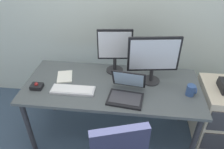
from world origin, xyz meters
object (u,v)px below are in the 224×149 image
at_px(monitor_main, 154,57).
at_px(paper_notepad, 65,77).
at_px(laptop, 126,92).
at_px(coffee_mug, 191,90).
at_px(file_cabinet, 218,114).
at_px(trackball_mouse, 37,86).
at_px(monitor_side, 115,48).
at_px(keyboard, 73,90).

bearing_deg(monitor_main, paper_notepad, -178.03).
height_order(monitor_main, laptop, monitor_main).
height_order(laptop, coffee_mug, laptop).
bearing_deg(laptop, file_cabinet, 14.57).
distance_m(laptop, trackball_mouse, 0.86).
distance_m(laptop, paper_notepad, 0.69).
relative_size(coffee_mug, paper_notepad, 0.51).
distance_m(monitor_side, trackball_mouse, 0.84).
bearing_deg(keyboard, paper_notepad, 124.15).
xyz_separation_m(file_cabinet, laptop, (-0.97, -0.25, 0.42)).
xyz_separation_m(keyboard, coffee_mug, (1.09, 0.07, 0.04)).
height_order(keyboard, laptop, laptop).
distance_m(monitor_main, coffee_mug, 0.45).
bearing_deg(keyboard, trackball_mouse, 179.39).
bearing_deg(laptop, trackball_mouse, 178.64).
height_order(monitor_side, keyboard, monitor_side).
bearing_deg(monitor_side, paper_notepad, -160.20).
bearing_deg(file_cabinet, keyboard, -170.91).
xyz_separation_m(file_cabinet, coffee_mug, (-0.39, -0.17, 0.42)).
xyz_separation_m(monitor_main, paper_notepad, (-0.88, -0.03, -0.27)).
height_order(keyboard, trackball_mouse, trackball_mouse).
bearing_deg(keyboard, monitor_side, 48.03).
xyz_separation_m(monitor_main, keyboard, (-0.73, -0.24, -0.26)).
height_order(file_cabinet, keyboard, keyboard).
xyz_separation_m(keyboard, trackball_mouse, (-0.35, 0.00, 0.01)).
bearing_deg(file_cabinet, laptop, -165.43).
bearing_deg(keyboard, file_cabinet, 9.09).
bearing_deg(coffee_mug, file_cabinet, 23.10).
bearing_deg(keyboard, monitor_main, 18.39).
bearing_deg(paper_notepad, monitor_side, 19.80).
height_order(file_cabinet, monitor_main, monitor_main).
height_order(laptop, paper_notepad, laptop).
bearing_deg(monitor_main, coffee_mug, -26.29).
height_order(monitor_side, trackball_mouse, monitor_side).
xyz_separation_m(monitor_side, laptop, (0.15, -0.41, -0.22)).
bearing_deg(keyboard, coffee_mug, 3.66).
relative_size(monitor_main, trackball_mouse, 4.42).
xyz_separation_m(monitor_main, laptop, (-0.23, -0.26, -0.23)).
bearing_deg(file_cabinet, paper_notepad, -179.19).
xyz_separation_m(file_cabinet, trackball_mouse, (-1.83, -0.23, 0.39)).
relative_size(monitor_side, laptop, 1.36).
height_order(keyboard, coffee_mug, coffee_mug).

